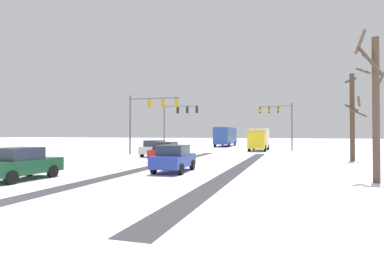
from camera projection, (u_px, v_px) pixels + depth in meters
name	position (u px, v px, depth m)	size (l,w,h in m)	color
wheel_track_left_lane	(240.00, 168.00, 21.85)	(1.05, 31.25, 0.01)	#38383D
wheel_track_right_lane	(159.00, 165.00, 23.59)	(1.07, 31.25, 0.01)	#38383D
sidewalk_kerb_right	(318.00, 172.00, 19.08)	(4.00, 31.25, 0.12)	white
traffic_signal_far_right	(278.00, 116.00, 44.69)	(4.60, 0.57, 6.50)	#56565B
traffic_signal_far_left	(178.00, 116.00, 44.76)	(5.05, 0.52, 6.50)	#56565B
traffic_signal_near_left	(149.00, 111.00, 35.06)	(5.83, 0.40, 6.50)	#56565B
car_silver_lead	(155.00, 148.00, 32.56)	(1.85, 4.11, 1.62)	#B7BABF
car_red_second	(166.00, 152.00, 26.71)	(1.99, 4.18, 1.62)	red
car_blue_third	(174.00, 158.00, 19.45)	(1.97, 4.17, 1.62)	#233899
car_dark_green_fourth	(20.00, 164.00, 16.03)	(1.96, 4.16, 1.62)	#194C2D
bus_oncoming	(226.00, 135.00, 58.63)	(2.90, 11.07, 3.38)	#284793
box_truck_delivery	(259.00, 138.00, 43.63)	(2.37, 7.42, 3.02)	yellow
bare_tree_sidewalk_near	(375.00, 100.00, 15.18)	(1.96, 1.95, 7.53)	brown
bare_tree_sidewalk_mid	(353.00, 116.00, 27.12)	(1.72, 1.63, 7.35)	#4C3828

